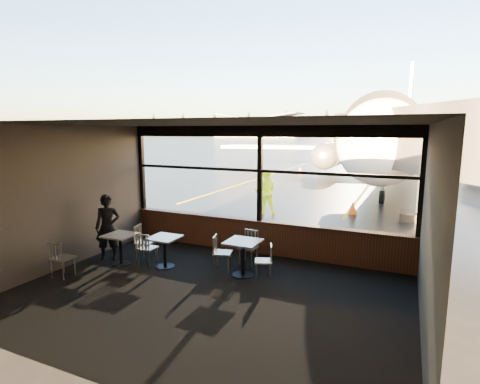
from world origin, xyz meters
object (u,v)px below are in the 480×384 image
Objects in this scene: cafe_table_left at (121,249)px; chair_near_n at (248,248)px; airliner at (402,104)px; chair_near_e at (263,261)px; chair_mid_s at (148,248)px; cafe_table_mid at (165,252)px; chair_near_w at (223,253)px; jet_bridge at (407,157)px; ground_crew at (265,192)px; cafe_table_near at (243,258)px; passenger at (108,227)px; cone_wing at (300,170)px; chair_mid_w at (145,243)px; cone_nose at (353,207)px; chair_left_s at (63,258)px.

chair_near_n reaches higher than cafe_table_left.
chair_near_e is (-2.24, -22.31, -4.86)m from airliner.
cafe_table_left is 0.91× the size of chair_mid_s.
chair_near_w is at bearing 15.42° from cafe_table_mid.
jet_bridge is at bearing -43.19° from chair_near_e.
ground_crew is (1.30, 7.00, 0.53)m from cafe_table_left.
jet_bridge is 8.20m from cafe_table_near.
passenger reaches higher than cone_wing.
chair_near_n is 5.91m from ground_crew.
jet_bridge reaches higher than chair_near_e.
ground_crew is at bearing 79.46° from cafe_table_left.
chair_near_e reaches higher than cafe_table_mid.
chair_mid_w is at bearing 162.76° from cafe_table_mid.
cone_wing is at bearing 171.43° from chair_mid_w.
cafe_table_near is 6.69m from ground_crew.
chair_near_e is 0.86× the size of chair_mid_w.
airliner is 39.49× the size of chair_near_n.
chair_near_w is at bearing -118.87° from jet_bridge.
ground_crew is 3.48× the size of cone_nose.
chair_near_w is 0.98× the size of chair_left_s.
chair_left_s is 8.43m from ground_crew.
chair_left_s is at bearing -140.54° from cafe_table_mid.
chair_near_e is at bearing 72.56° from chair_near_w.
airliner is 22.94m from chair_near_e.
cafe_table_near is 0.49m from chair_near_e.
jet_bridge is 16.09m from cone_wing.
cafe_table_left is at bearing -160.41° from chair_mid_s.
chair_near_n is at bearing -78.43° from cone_wing.
ground_crew reaches higher than passenger.
jet_bridge reaches higher than passenger.
chair_mid_w is at bearing -179.05° from cafe_table_near.
chair_near_e is at bearing 6.54° from cafe_table_near.
cone_wing is (-0.67, 21.57, -0.59)m from passenger.
chair_left_s is 22.95m from cone_wing.
chair_left_s is at bearing -119.14° from cafe_table_left.
jet_bridge is at bearing -19.74° from cone_nose.
chair_near_e is at bearing 78.94° from chair_mid_w.
chair_near_n reaches higher than cone_wing.
airliner is 3.10× the size of jet_bridge.
cone_nose is at bearing 79.70° from cafe_table_near.
cafe_table_mid is 0.97× the size of chair_near_e.
ground_crew reaches higher than chair_mid_w.
chair_near_e is 0.94× the size of chair_mid_s.
jet_bridge is at bearing 167.36° from ground_crew.
cone_nose is at bearing -66.38° from cone_wing.
cafe_table_near is 0.78m from chair_near_n.
passenger is (-6.42, -22.77, -4.40)m from airliner.
cone_wing is at bearing 93.37° from chair_mid_s.
chair_near_w is at bearing 80.96° from chair_mid_w.
jet_bridge reaches higher than chair_near_w.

